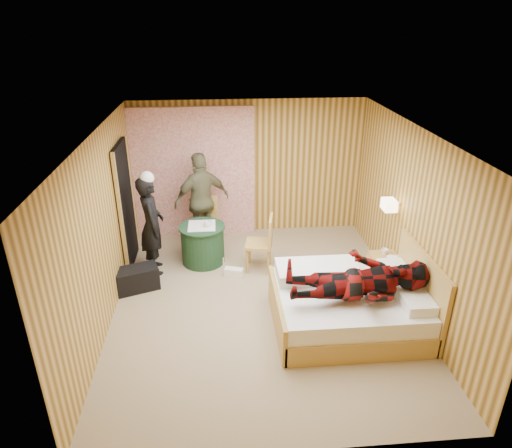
{
  "coord_description": "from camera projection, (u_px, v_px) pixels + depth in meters",
  "views": [
    {
      "loc": [
        -0.55,
        -5.52,
        3.85
      ],
      "look_at": [
        -0.03,
        0.49,
        1.05
      ],
      "focal_mm": 32.0,
      "sensor_mm": 36.0,
      "label": 1
    }
  ],
  "objects": [
    {
      "name": "cup_nightstand",
      "position": [
        385.0,
        252.0,
        6.81
      ],
      "size": [
        0.11,
        0.11,
        0.09
      ],
      "primitive_type": "imported",
      "rotation": [
        0.0,
        0.0,
        0.15
      ],
      "color": "white",
      "rests_on": "nightstand"
    },
    {
      "name": "nightstand",
      "position": [
        385.0,
        274.0,
        6.83
      ],
      "size": [
        0.43,
        0.58,
        0.56
      ],
      "color": "#D9AC59",
      "rests_on": "floor"
    },
    {
      "name": "ceiling",
      "position": [
        262.0,
        134.0,
        5.61
      ],
      "size": [
        4.2,
        5.0,
        0.01
      ],
      "primitive_type": "cube",
      "color": "white",
      "rests_on": "wall_back"
    },
    {
      "name": "round_table",
      "position": [
        203.0,
        244.0,
        7.63
      ],
      "size": [
        0.76,
        0.76,
        0.68
      ],
      "color": "#214726",
      "rests_on": "floor"
    },
    {
      "name": "floor",
      "position": [
        261.0,
        303.0,
        6.66
      ],
      "size": [
        4.2,
        5.0,
        0.01
      ],
      "primitive_type": "cube",
      "color": "tan",
      "rests_on": "ground"
    },
    {
      "name": "book_lower",
      "position": [
        388.0,
        260.0,
        6.67
      ],
      "size": [
        0.17,
        0.23,
        0.02
      ],
      "primitive_type": "imported",
      "rotation": [
        0.0,
        0.0,
        -0.04
      ],
      "color": "white",
      "rests_on": "nightstand"
    },
    {
      "name": "man_on_bed",
      "position": [
        361.0,
        272.0,
        5.62
      ],
      "size": [
        0.86,
        0.67,
        1.77
      ],
      "primitive_type": "imported",
      "rotation": [
        0.0,
        1.57,
        0.0
      ],
      "color": "#650B09",
      "rests_on": "bed"
    },
    {
      "name": "duffel_bag",
      "position": [
        137.0,
        279.0,
        6.93
      ],
      "size": [
        0.71,
        0.53,
        0.36
      ],
      "primitive_type": "cube",
      "rotation": [
        0.0,
        0.0,
        0.34
      ],
      "color": "black",
      "rests_on": "floor"
    },
    {
      "name": "chair_far",
      "position": [
        205.0,
        218.0,
        8.1
      ],
      "size": [
        0.54,
        0.54,
        0.93
      ],
      "rotation": [
        0.0,
        0.0,
        -0.37
      ],
      "color": "#D9AC59",
      "rests_on": "floor"
    },
    {
      "name": "doorway",
      "position": [
        126.0,
        206.0,
        7.33
      ],
      "size": [
        0.06,
        0.9,
        2.05
      ],
      "primitive_type": "cube",
      "color": "black",
      "rests_on": "floor"
    },
    {
      "name": "man_at_table",
      "position": [
        202.0,
        200.0,
        7.99
      ],
      "size": [
        1.09,
        0.79,
        1.72
      ],
      "primitive_type": "imported",
      "rotation": [
        0.0,
        0.0,
        3.55
      ],
      "color": "#656343",
      "rests_on": "floor"
    },
    {
      "name": "chair_near",
      "position": [
        264.0,
        239.0,
        7.33
      ],
      "size": [
        0.49,
        0.49,
        0.93
      ],
      "rotation": [
        0.0,
        0.0,
        -1.75
      ],
      "color": "#D9AC59",
      "rests_on": "floor"
    },
    {
      "name": "cup_table",
      "position": [
        208.0,
        224.0,
        7.43
      ],
      "size": [
        0.14,
        0.14,
        0.1
      ],
      "primitive_type": "imported",
      "rotation": [
        0.0,
        0.0,
        0.12
      ],
      "color": "white",
      "rests_on": "round_table"
    },
    {
      "name": "sneaker_right",
      "position": [
        234.0,
        272.0,
        7.32
      ],
      "size": [
        0.32,
        0.2,
        0.13
      ],
      "primitive_type": "cube",
      "rotation": [
        0.0,
        0.0,
        -0.3
      ],
      "color": "white",
      "rests_on": "floor"
    },
    {
      "name": "wall_left",
      "position": [
        102.0,
        232.0,
        5.97
      ],
      "size": [
        0.02,
        5.0,
        2.5
      ],
      "primitive_type": "cube",
      "color": "#D8AA53",
      "rests_on": "floor"
    },
    {
      "name": "woman_standing",
      "position": [
        152.0,
        225.0,
        7.18
      ],
      "size": [
        0.5,
        0.66,
        1.62
      ],
      "primitive_type": "imported",
      "rotation": [
        0.0,
        0.0,
        1.77
      ],
      "color": "black",
      "rests_on": "floor"
    },
    {
      "name": "wall_back",
      "position": [
        248.0,
        168.0,
        8.39
      ],
      "size": [
        4.2,
        0.02,
        2.5
      ],
      "primitive_type": "cube",
      "color": "#D8AA53",
      "rests_on": "floor"
    },
    {
      "name": "wall_right",
      "position": [
        413.0,
        220.0,
        6.3
      ],
      "size": [
        0.02,
        5.0,
        2.5
      ],
      "primitive_type": "cube",
      "color": "#D8AA53",
      "rests_on": "floor"
    },
    {
      "name": "bed",
      "position": [
        349.0,
        305.0,
        6.1
      ],
      "size": [
        1.97,
        1.52,
        1.04
      ],
      "color": "#D9AC59",
      "rests_on": "floor"
    },
    {
      "name": "sneaker_left",
      "position": [
        216.0,
        260.0,
        7.69
      ],
      "size": [
        0.27,
        0.11,
        0.12
      ],
      "primitive_type": "cube",
      "rotation": [
        0.0,
        0.0,
        -0.03
      ],
      "color": "white",
      "rests_on": "floor"
    },
    {
      "name": "curtain",
      "position": [
        194.0,
        174.0,
        8.27
      ],
      "size": [
        2.2,
        0.08,
        2.4
      ],
      "primitive_type": "cube",
      "color": "silver",
      "rests_on": "floor"
    },
    {
      "name": "book_upper",
      "position": [
        389.0,
        259.0,
        6.66
      ],
      "size": [
        0.22,
        0.26,
        0.02
      ],
      "primitive_type": "imported",
      "rotation": [
        0.0,
        0.0,
        -0.29
      ],
      "color": "white",
      "rests_on": "nightstand"
    },
    {
      "name": "wall_lamp",
      "position": [
        389.0,
        205.0,
        6.67
      ],
      "size": [
        0.26,
        0.24,
        0.16
      ],
      "color": "gold",
      "rests_on": "wall_right"
    }
  ]
}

